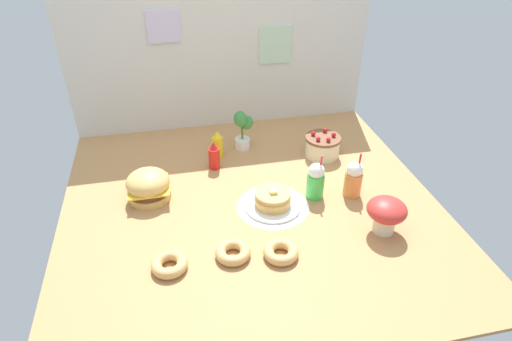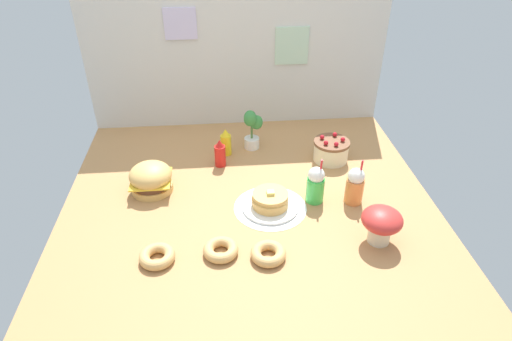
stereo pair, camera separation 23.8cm
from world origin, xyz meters
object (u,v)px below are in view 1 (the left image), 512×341
object	(u,v)px
layer_cake	(322,146)
cream_soda_cup	(316,181)
burger	(148,186)
mushroom_stool	(386,213)
mustard_bottle	(218,145)
donut_chocolate	(233,252)
pancake_stack	(273,200)
ketchup_bottle	(214,156)
donut_pink_glaze	(169,264)
potted_plant	(243,128)
donut_vanilla	(281,252)
orange_float_cup	(353,179)

from	to	relation	value
layer_cake	cream_soda_cup	bearing A→B (deg)	-114.29
burger	mushroom_stool	size ratio (longest dim) A/B	1.21
mustard_bottle	donut_chocolate	size ratio (longest dim) A/B	1.08
pancake_stack	mustard_bottle	size ratio (longest dim) A/B	1.70
ketchup_bottle	mushroom_stool	world-z (taller)	mushroom_stool
burger	donut_pink_glaze	xyz separation A→B (m)	(0.08, -0.57, -0.05)
mustard_bottle	potted_plant	size ratio (longest dim) A/B	0.66
donut_vanilla	pancake_stack	bearing A→B (deg)	81.88
donut_vanilla	mushroom_stool	size ratio (longest dim) A/B	0.85
donut_pink_glaze	potted_plant	size ratio (longest dim) A/B	0.61
potted_plant	mustard_bottle	bearing A→B (deg)	-159.74
mustard_bottle	orange_float_cup	world-z (taller)	orange_float_cup
cream_soda_cup	donut_pink_glaze	distance (m)	0.91
cream_soda_cup	donut_chocolate	world-z (taller)	cream_soda_cup
burger	cream_soda_cup	distance (m)	0.92
pancake_stack	mushroom_stool	size ratio (longest dim) A/B	1.55
donut_vanilla	burger	bearing A→B (deg)	135.03
pancake_stack	cream_soda_cup	bearing A→B (deg)	9.03
donut_chocolate	donut_pink_glaze	bearing A→B (deg)	-176.84
ketchup_bottle	cream_soda_cup	world-z (taller)	cream_soda_cup
pancake_stack	donut_vanilla	xyz separation A→B (m)	(-0.05, -0.37, -0.02)
pancake_stack	potted_plant	xyz separation A→B (m)	(-0.04, 0.65, 0.10)
ketchup_bottle	mustard_bottle	xyz separation A→B (m)	(0.04, 0.13, 0.00)
burger	layer_cake	xyz separation A→B (m)	(1.09, 0.23, -0.01)
layer_cake	mustard_bottle	distance (m)	0.67
ketchup_bottle	donut_chocolate	bearing A→B (deg)	-91.24
mustard_bottle	potted_plant	bearing A→B (deg)	20.26
mustard_bottle	orange_float_cup	bearing A→B (deg)	-40.16
orange_float_cup	mushroom_stool	distance (m)	0.32
mustard_bottle	donut_chocolate	xyz separation A→B (m)	(-0.06, -0.91, -0.06)
pancake_stack	donut_pink_glaze	bearing A→B (deg)	-148.83
layer_cake	mustard_bottle	world-z (taller)	mustard_bottle
ketchup_bottle	pancake_stack	bearing A→B (deg)	-60.46
pancake_stack	cream_soda_cup	xyz separation A→B (m)	(0.25, 0.04, 0.06)
mustard_bottle	donut_vanilla	xyz separation A→B (m)	(0.16, -0.96, -0.06)
burger	mushroom_stool	world-z (taller)	mushroom_stool
ketchup_bottle	burger	bearing A→B (deg)	-149.74
ketchup_bottle	donut_vanilla	size ratio (longest dim) A/B	1.08
orange_float_cup	donut_pink_glaze	xyz separation A→B (m)	(-1.03, -0.36, -0.08)
burger	pancake_stack	xyz separation A→B (m)	(0.65, -0.22, -0.04)
donut_chocolate	mushroom_stool	world-z (taller)	mushroom_stool
pancake_stack	mushroom_stool	world-z (taller)	mushroom_stool
ketchup_bottle	donut_vanilla	xyz separation A→B (m)	(0.20, -0.83, -0.06)
ketchup_bottle	donut_chocolate	world-z (taller)	ketchup_bottle
orange_float_cup	mushroom_stool	xyz separation A→B (m)	(0.04, -0.32, 0.01)
pancake_stack	donut_vanilla	bearing A→B (deg)	-98.12
layer_cake	donut_vanilla	xyz separation A→B (m)	(-0.49, -0.83, -0.04)
cream_soda_cup	donut_pink_glaze	bearing A→B (deg)	-154.92
potted_plant	mushroom_stool	xyz separation A→B (m)	(0.54, -0.96, -0.03)
ketchup_bottle	cream_soda_cup	bearing A→B (deg)	-39.07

